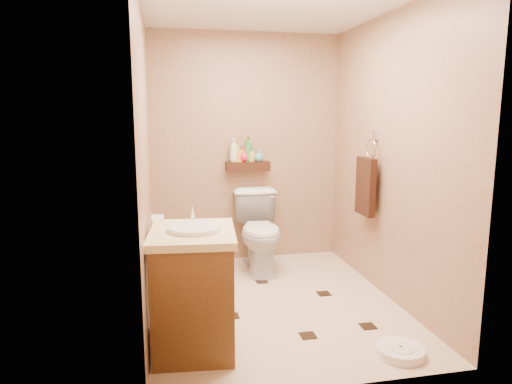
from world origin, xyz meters
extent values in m
plane|color=beige|center=(0.00, 0.00, 0.00)|extent=(2.50, 2.50, 0.00)
cube|color=#A57F5E|center=(0.00, 1.25, 1.20)|extent=(2.00, 0.04, 2.40)
cube|color=#A57F5E|center=(0.00, -1.25, 1.20)|extent=(2.00, 0.04, 2.40)
cube|color=#A57F5E|center=(-1.00, 0.00, 1.20)|extent=(0.04, 2.50, 2.40)
cube|color=#A57F5E|center=(1.00, 0.00, 1.20)|extent=(0.04, 2.50, 2.40)
cube|color=silver|center=(0.00, 0.00, 2.40)|extent=(2.00, 2.50, 0.02)
cube|color=#3A1E0F|center=(0.00, 1.17, 1.02)|extent=(0.46, 0.14, 0.10)
cube|color=black|center=(-0.39, -0.20, 0.00)|extent=(0.11, 0.11, 0.01)
cube|color=black|center=(0.48, 0.08, 0.00)|extent=(0.11, 0.11, 0.01)
cube|color=black|center=(0.10, -0.63, 0.00)|extent=(0.11, 0.11, 0.01)
cube|color=black|center=(-0.57, 0.43, 0.00)|extent=(0.11, 0.11, 0.01)
cube|color=black|center=(0.59, -0.58, 0.00)|extent=(0.11, 0.11, 0.01)
cube|color=black|center=(0.00, 0.48, 0.00)|extent=(0.11, 0.11, 0.01)
imported|color=white|center=(0.06, 0.83, 0.40)|extent=(0.47, 0.79, 0.79)
cube|color=brown|center=(-0.70, -0.61, 0.38)|extent=(0.57, 0.67, 0.77)
cube|color=beige|center=(-0.70, -0.61, 0.79)|extent=(0.61, 0.72, 0.05)
cylinder|color=white|center=(-0.68, -0.61, 0.82)|extent=(0.35, 0.35, 0.05)
cylinder|color=silver|center=(-0.68, -0.40, 0.89)|extent=(0.03, 0.03, 0.12)
cylinder|color=white|center=(0.61, -1.00, 0.03)|extent=(0.36, 0.36, 0.06)
cylinder|color=white|center=(0.61, -1.00, 0.06)|extent=(0.19, 0.19, 0.01)
cylinder|color=#196763|center=(-0.67, 1.07, 0.05)|extent=(0.10, 0.10, 0.11)
cylinder|color=white|center=(-0.67, 1.07, 0.25)|extent=(0.02, 0.02, 0.31)
sphere|color=white|center=(-0.67, 1.07, 0.40)|extent=(0.07, 0.07, 0.07)
cube|color=silver|center=(0.98, 0.25, 1.38)|extent=(0.03, 0.06, 0.08)
torus|color=silver|center=(0.95, 0.25, 1.26)|extent=(0.02, 0.19, 0.19)
cube|color=#32160F|center=(0.91, 0.25, 0.92)|extent=(0.06, 0.30, 0.52)
cylinder|color=white|center=(-0.94, 0.65, 0.60)|extent=(0.11, 0.11, 0.11)
cylinder|color=silver|center=(-0.98, 0.65, 0.66)|extent=(0.04, 0.02, 0.02)
imported|color=silver|center=(-0.15, 1.17, 1.19)|extent=(0.12, 0.12, 0.25)
imported|color=gold|center=(-0.10, 1.17, 1.16)|extent=(0.10, 0.10, 0.18)
imported|color=red|center=(-0.04, 1.17, 1.15)|extent=(0.17, 0.17, 0.16)
imported|color=#2D8737|center=(0.00, 1.17, 1.20)|extent=(0.11, 0.11, 0.26)
imported|color=#EECA4F|center=(0.02, 1.17, 1.15)|extent=(0.11, 0.11, 0.17)
imported|color=#5291CE|center=(0.12, 1.17, 1.13)|extent=(0.11, 0.11, 0.13)
camera|label=1|loc=(-0.87, -3.53, 1.57)|focal=32.00mm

